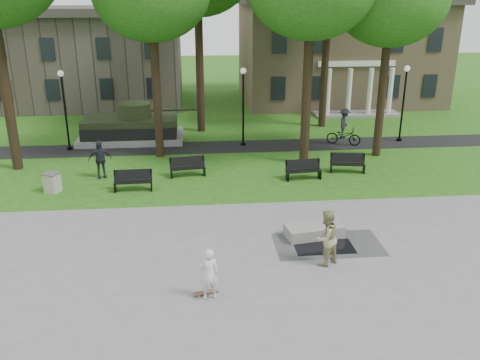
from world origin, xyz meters
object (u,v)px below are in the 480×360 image
(skateboarder, at_px, (209,274))
(trash_bin, at_px, (52,182))
(concrete_block, at_px, (314,231))
(cyclist, at_px, (344,130))
(friend_watching, at_px, (326,238))
(park_bench_0, at_px, (133,180))

(skateboarder, relative_size, trash_bin, 1.78)
(concrete_block, xyz_separation_m, skateboarder, (-4.20, -3.90, 0.63))
(skateboarder, bearing_deg, cyclist, -125.67)
(friend_watching, bearing_deg, concrete_block, -125.03)
(cyclist, xyz_separation_m, park_bench_0, (-12.18, -6.64, -0.41))
(cyclist, bearing_deg, friend_watching, -174.56)
(concrete_block, distance_m, park_bench_0, 9.36)
(park_bench_0, height_order, trash_bin, park_bench_0)
(concrete_block, relative_size, friend_watching, 1.09)
(concrete_block, bearing_deg, trash_bin, 152.98)
(friend_watching, relative_size, cyclist, 0.88)
(skateboarder, bearing_deg, friend_watching, -163.58)
(friend_watching, bearing_deg, park_bench_0, -78.12)
(concrete_block, bearing_deg, skateboarder, -137.09)
(concrete_block, xyz_separation_m, trash_bin, (-11.25, 5.74, 0.24))
(park_bench_0, relative_size, trash_bin, 1.89)
(skateboarder, relative_size, cyclist, 0.75)
(cyclist, bearing_deg, concrete_block, -176.99)
(skateboarder, xyz_separation_m, cyclist, (8.90, 16.17, 0.06))
(skateboarder, distance_m, park_bench_0, 10.08)
(friend_watching, xyz_separation_m, trash_bin, (-11.11, 7.89, -0.54))
(cyclist, distance_m, park_bench_0, 13.87)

